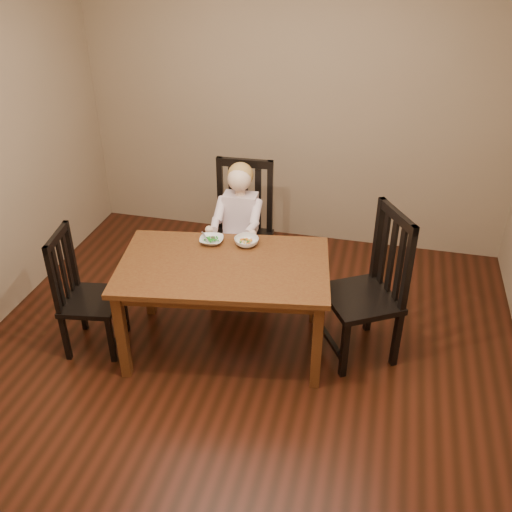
% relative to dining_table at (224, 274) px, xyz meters
% --- Properties ---
extents(room, '(4.01, 4.01, 2.71)m').
position_rel_dining_table_xyz_m(room, '(0.16, -0.15, 0.71)').
color(room, '#3E180D').
rests_on(room, ground).
extents(dining_table, '(1.58, 1.09, 0.73)m').
position_rel_dining_table_xyz_m(dining_table, '(0.00, 0.00, 0.00)').
color(dining_table, '#4D2412').
rests_on(dining_table, room).
extents(chair_child, '(0.51, 0.49, 1.13)m').
position_rel_dining_table_xyz_m(chair_child, '(-0.09, 0.81, -0.10)').
color(chair_child, black).
rests_on(chair_child, room).
extents(chair_left, '(0.45, 0.47, 0.95)m').
position_rel_dining_table_xyz_m(chair_left, '(-0.99, -0.22, -0.19)').
color(chair_left, black).
rests_on(chair_left, room).
extents(chair_right, '(0.65, 0.66, 1.14)m').
position_rel_dining_table_xyz_m(chair_right, '(1.00, 0.20, -0.10)').
color(chair_right, black).
rests_on(chair_right, room).
extents(toddler, '(0.38, 0.46, 0.61)m').
position_rel_dining_table_xyz_m(toddler, '(-0.08, 0.75, 0.06)').
color(toddler, silver).
rests_on(toddler, chair_child).
extents(bowl_peas, '(0.19, 0.19, 0.04)m').
position_rel_dining_table_xyz_m(bowl_peas, '(-0.17, 0.26, 0.11)').
color(bowl_peas, white).
rests_on(bowl_peas, dining_table).
extents(bowl_veg, '(0.20, 0.20, 0.06)m').
position_rel_dining_table_xyz_m(bowl_veg, '(0.09, 0.30, 0.11)').
color(bowl_veg, white).
rests_on(bowl_veg, dining_table).
extents(fork, '(0.09, 0.10, 0.05)m').
position_rel_dining_table_xyz_m(fork, '(-0.21, 0.24, 0.13)').
color(fork, silver).
rests_on(fork, bowl_peas).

